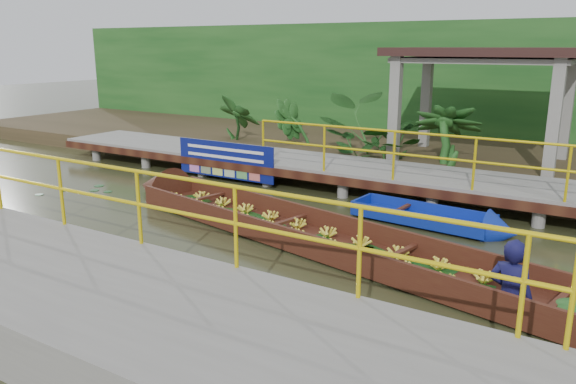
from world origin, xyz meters
The scene contains 10 objects.
ground centered at (0.00, 0.00, 0.00)m, with size 80.00×80.00×0.00m, color #2A2E17.
land_strip centered at (0.00, 7.50, 0.23)m, with size 30.00×8.00×0.45m, color #312A18.
far_dock centered at (0.02, 3.43, 0.48)m, with size 16.00×2.06×1.66m.
near_dock centered at (1.00, -4.20, 0.30)m, with size 18.00×2.40×1.73m.
pavilion centered at (3.00, 6.30, 2.82)m, with size 4.40×3.00×3.00m.
foliage_backdrop centered at (0.00, 10.00, 2.00)m, with size 30.00×0.80×4.00m, color #164517.
vendor_boat centered at (2.59, -0.44, 0.21)m, with size 11.32×3.43×2.10m.
moored_blue_boat centered at (3.84, 1.68, 0.13)m, with size 3.08×1.03×0.72m.
blue_banner centered at (-2.08, 2.48, 0.56)m, with size 2.82×0.04×0.88m.
tropical_plants centered at (2.24, 5.30, 1.23)m, with size 14.24×1.24×1.55m.
Camera 1 is at (6.24, -8.10, 3.23)m, focal length 35.00 mm.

